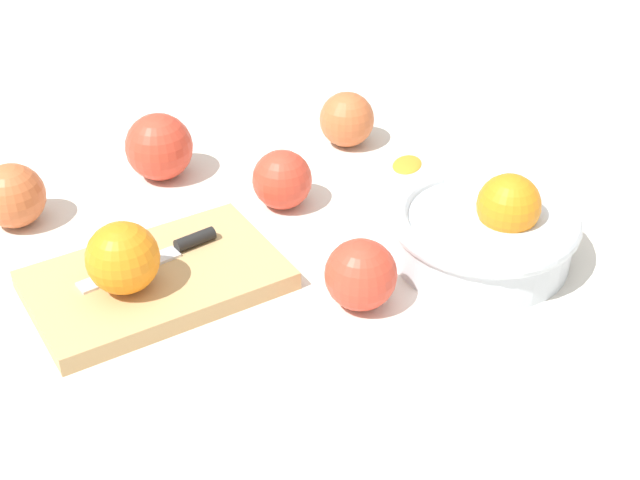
# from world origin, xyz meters

# --- Properties ---
(ground_plane) EXTENTS (2.40, 2.40, 0.00)m
(ground_plane) POSITION_xyz_m (0.00, 0.00, 0.00)
(ground_plane) COLOR silver
(bowl) EXTENTS (0.20, 0.20, 0.10)m
(bowl) POSITION_xyz_m (-0.19, 0.11, 0.04)
(bowl) COLOR silver
(bowl) RESTS_ON ground_plane
(cutting_board) EXTENTS (0.27, 0.19, 0.02)m
(cutting_board) POSITION_xyz_m (0.15, 0.01, 0.01)
(cutting_board) COLOR tan
(cutting_board) RESTS_ON ground_plane
(orange_on_board) EXTENTS (0.07, 0.07, 0.07)m
(orange_on_board) POSITION_xyz_m (0.18, 0.03, 0.06)
(orange_on_board) COLOR orange
(orange_on_board) RESTS_ON cutting_board
(knife) EXTENTS (0.16, 0.05, 0.01)m
(knife) POSITION_xyz_m (0.13, -0.01, 0.02)
(knife) COLOR silver
(knife) RESTS_ON cutting_board
(apple_front_right) EXTENTS (0.08, 0.08, 0.08)m
(apple_front_right) POSITION_xyz_m (0.08, -0.21, 0.04)
(apple_front_right) COLOR #D6422D
(apple_front_right) RESTS_ON ground_plane
(apple_front_left) EXTENTS (0.07, 0.07, 0.07)m
(apple_front_left) POSITION_xyz_m (-0.03, -0.08, 0.04)
(apple_front_left) COLOR #D6422D
(apple_front_left) RESTS_ON ground_plane
(apple_front_right_2) EXTENTS (0.07, 0.07, 0.07)m
(apple_front_right_2) POSITION_xyz_m (0.26, -0.17, 0.04)
(apple_front_right_2) COLOR #CC6638
(apple_front_right_2) RESTS_ON ground_plane
(apple_front_left_2) EXTENTS (0.07, 0.07, 0.07)m
(apple_front_left_2) POSITION_xyz_m (-0.17, -0.19, 0.04)
(apple_front_left_2) COLOR #CC6638
(apple_front_left_2) RESTS_ON ground_plane
(apple_back_left) EXTENTS (0.07, 0.07, 0.07)m
(apple_back_left) POSITION_xyz_m (-0.03, 0.12, 0.04)
(apple_back_left) COLOR #D6422D
(apple_back_left) RESTS_ON ground_plane
(citrus_peel) EXTENTS (0.06, 0.06, 0.01)m
(citrus_peel) POSITION_xyz_m (-0.22, -0.11, 0.00)
(citrus_peel) COLOR orange
(citrus_peel) RESTS_ON ground_plane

